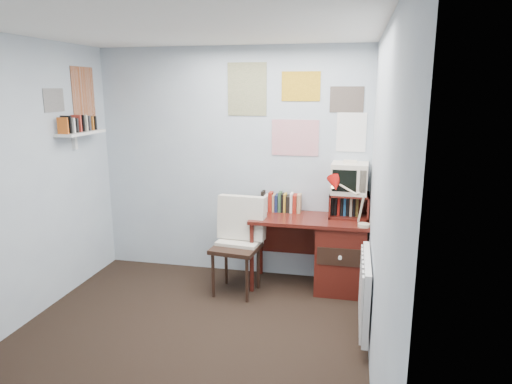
# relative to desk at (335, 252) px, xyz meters

# --- Properties ---
(ground) EXTENTS (3.50, 3.50, 0.00)m
(ground) POSITION_rel_desk_xyz_m (-1.17, -1.48, -0.41)
(ground) COLOR black
(ground) RESTS_ON ground
(back_wall) EXTENTS (3.00, 0.02, 2.50)m
(back_wall) POSITION_rel_desk_xyz_m (-1.17, 0.27, 0.84)
(back_wall) COLOR silver
(back_wall) RESTS_ON ground
(right_wall) EXTENTS (0.02, 3.50, 2.50)m
(right_wall) POSITION_rel_desk_xyz_m (0.33, -1.48, 0.84)
(right_wall) COLOR silver
(right_wall) RESTS_ON ground
(ceiling) EXTENTS (3.00, 3.50, 0.02)m
(ceiling) POSITION_rel_desk_xyz_m (-1.17, -1.48, 2.09)
(ceiling) COLOR white
(ceiling) RESTS_ON back_wall
(desk) EXTENTS (1.20, 0.55, 0.76)m
(desk) POSITION_rel_desk_xyz_m (0.00, 0.00, 0.00)
(desk) COLOR #4F1812
(desk) RESTS_ON ground
(desk_chair) EXTENTS (0.54, 0.52, 0.96)m
(desk_chair) POSITION_rel_desk_xyz_m (-0.98, -0.30, 0.07)
(desk_chair) COLOR black
(desk_chair) RESTS_ON ground
(desk_lamp) EXTENTS (0.35, 0.32, 0.41)m
(desk_lamp) POSITION_rel_desk_xyz_m (0.27, -0.21, 0.56)
(desk_lamp) COLOR red
(desk_lamp) RESTS_ON desk
(tv_riser) EXTENTS (0.40, 0.30, 0.25)m
(tv_riser) POSITION_rel_desk_xyz_m (0.12, 0.11, 0.48)
(tv_riser) COLOR #4F1812
(tv_riser) RESTS_ON desk
(crt_tv) EXTENTS (0.37, 0.35, 0.34)m
(crt_tv) POSITION_rel_desk_xyz_m (0.11, 0.13, 0.78)
(crt_tv) COLOR beige
(crt_tv) RESTS_ON tv_riser
(book_row) EXTENTS (0.60, 0.14, 0.22)m
(book_row) POSITION_rel_desk_xyz_m (-0.51, 0.18, 0.46)
(book_row) COLOR #4F1812
(book_row) RESTS_ON desk
(radiator) EXTENTS (0.09, 0.80, 0.60)m
(radiator) POSITION_rel_desk_xyz_m (0.29, -0.93, 0.01)
(radiator) COLOR white
(radiator) RESTS_ON right_wall
(wall_shelf) EXTENTS (0.20, 0.62, 0.24)m
(wall_shelf) POSITION_rel_desk_xyz_m (-2.57, -0.38, 1.21)
(wall_shelf) COLOR white
(wall_shelf) RESTS_ON left_wall
(posters_back) EXTENTS (1.20, 0.01, 0.90)m
(posters_back) POSITION_rel_desk_xyz_m (-0.47, 0.26, 1.44)
(posters_back) COLOR white
(posters_back) RESTS_ON back_wall
(posters_left) EXTENTS (0.01, 0.70, 0.60)m
(posters_left) POSITION_rel_desk_xyz_m (-2.67, -0.38, 1.59)
(posters_left) COLOR white
(posters_left) RESTS_ON left_wall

